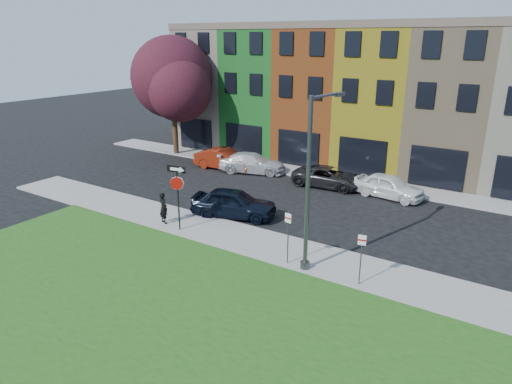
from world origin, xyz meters
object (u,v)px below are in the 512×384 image
Objects in this scene: sedan_near at (234,203)px; street_lamp at (311,185)px; stop_sign at (177,185)px; man at (163,208)px.

sedan_near is 0.70× the size of street_lamp.
street_lamp is at bearing -134.73° from sedan_near.
man is (-1.28, 0.23, -1.54)m from stop_sign.
stop_sign is at bearing -173.45° from street_lamp.
sedan_near is at bearing 62.65° from stop_sign.
man is 3.81m from sedan_near.
street_lamp is at bearing -164.37° from man.
street_lamp reaches higher than stop_sign.
sedan_near is at bearing 159.11° from street_lamp.
stop_sign is at bearing -173.30° from man.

